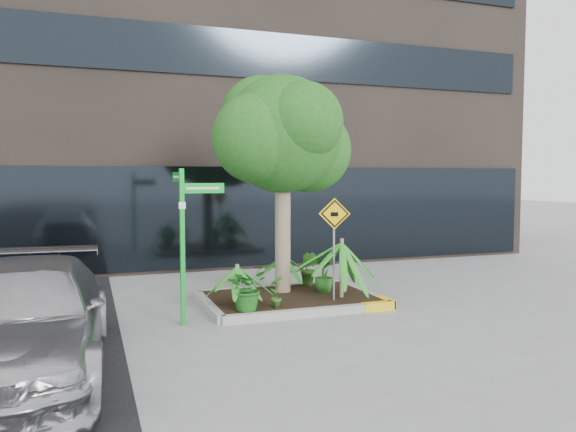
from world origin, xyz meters
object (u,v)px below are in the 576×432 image
object	(u,v)px
street_sign_post	(185,229)
tree	(282,135)
parked_car	(24,320)
cattle_sign	(334,231)

from	to	relation	value
street_sign_post	tree	bearing A→B (deg)	28.87
parked_car	cattle_sign	world-z (taller)	cattle_sign
parked_car	cattle_sign	distance (m)	5.47
tree	cattle_sign	bearing A→B (deg)	-58.62
tree	cattle_sign	world-z (taller)	tree
tree	cattle_sign	distance (m)	2.21
street_sign_post	cattle_sign	bearing A→B (deg)	2.63
tree	street_sign_post	world-z (taller)	tree
parked_car	cattle_sign	xyz separation A→B (m)	(5.05, 1.95, 0.75)
street_sign_post	cattle_sign	size ratio (longest dim) A/B	1.35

